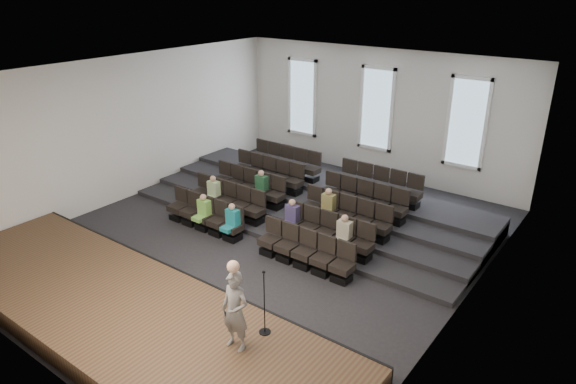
# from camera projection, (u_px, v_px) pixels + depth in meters

# --- Properties ---
(ground) EXTENTS (14.00, 14.00, 0.00)m
(ground) POSITION_uv_depth(u_px,v_px,m) (264.00, 239.00, 15.63)
(ground) COLOR black
(ground) RESTS_ON ground
(ceiling) EXTENTS (12.00, 14.00, 0.02)m
(ceiling) POSITION_uv_depth(u_px,v_px,m) (260.00, 73.00, 13.71)
(ceiling) COLOR white
(ceiling) RESTS_ON ground
(wall_back) EXTENTS (12.00, 0.04, 5.00)m
(wall_back) POSITION_uv_depth(u_px,v_px,m) (377.00, 114.00, 19.87)
(wall_back) COLOR silver
(wall_back) RESTS_ON ground
(wall_front) EXTENTS (12.00, 0.04, 5.00)m
(wall_front) POSITION_uv_depth(u_px,v_px,m) (21.00, 262.00, 9.48)
(wall_front) COLOR silver
(wall_front) RESTS_ON ground
(wall_left) EXTENTS (0.04, 14.00, 5.00)m
(wall_left) POSITION_uv_depth(u_px,v_px,m) (129.00, 128.00, 18.00)
(wall_left) COLOR silver
(wall_left) RESTS_ON ground
(wall_right) EXTENTS (0.04, 14.00, 5.00)m
(wall_right) POSITION_uv_depth(u_px,v_px,m) (472.00, 215.00, 11.35)
(wall_right) COLOR silver
(wall_right) RESTS_ON ground
(stage) EXTENTS (11.80, 3.60, 0.50)m
(stage) POSITION_uv_depth(u_px,v_px,m) (123.00, 313.00, 11.76)
(stage) COLOR #49371F
(stage) RESTS_ON ground
(stage_lip) EXTENTS (11.80, 0.06, 0.52)m
(stage_lip) POSITION_uv_depth(u_px,v_px,m) (181.00, 279.00, 13.07)
(stage_lip) COLOR black
(stage_lip) RESTS_ON ground
(risers) EXTENTS (11.80, 4.80, 0.60)m
(risers) POSITION_uv_depth(u_px,v_px,m) (321.00, 200.00, 17.91)
(risers) COLOR black
(risers) RESTS_ON ground
(seating_rows) EXTENTS (6.80, 4.70, 1.67)m
(seating_rows) POSITION_uv_depth(u_px,v_px,m) (293.00, 202.00, 16.51)
(seating_rows) COLOR black
(seating_rows) RESTS_ON ground
(windows) EXTENTS (8.44, 0.10, 3.24)m
(windows) POSITION_uv_depth(u_px,v_px,m) (376.00, 109.00, 19.74)
(windows) COLOR white
(windows) RESTS_ON wall_back
(audience) EXTENTS (5.45, 2.64, 1.10)m
(audience) POSITION_uv_depth(u_px,v_px,m) (265.00, 207.00, 15.80)
(audience) COLOR #7BBF4C
(audience) RESTS_ON seating_rows
(speaker) EXTENTS (0.64, 0.43, 1.71)m
(speaker) POSITION_uv_depth(u_px,v_px,m) (235.00, 311.00, 9.97)
(speaker) COLOR slate
(speaker) RESTS_ON stage
(mic_stand) EXTENTS (0.25, 0.25, 1.49)m
(mic_stand) POSITION_uv_depth(u_px,v_px,m) (265.00, 315.00, 10.55)
(mic_stand) COLOR black
(mic_stand) RESTS_ON stage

